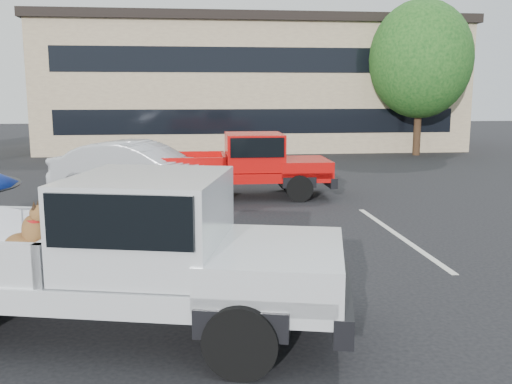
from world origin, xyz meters
TOP-DOWN VIEW (x-y plane):
  - ground at (0.00, 0.00)m, footprint 90.00×90.00m
  - stripe_left at (-3.00, 2.00)m, footprint 0.12×5.00m
  - stripe_right at (3.00, 2.00)m, footprint 0.12×5.00m
  - motel_building at (2.00, 20.99)m, footprint 20.40×8.40m
  - tree_right at (9.00, 16.00)m, footprint 4.46×4.46m
  - tree_back at (6.00, 24.00)m, footprint 4.68×4.68m
  - silver_pickup at (-1.77, -2.07)m, footprint 5.99×3.24m
  - red_pickup at (0.47, 6.56)m, footprint 5.21×1.99m
  - silver_sedan at (-2.41, 6.50)m, footprint 4.90×3.37m

SIDE VIEW (x-z plane):
  - ground at x=0.00m, z-range 0.00..0.00m
  - stripe_left at x=-3.00m, z-range 0.00..0.01m
  - stripe_right at x=3.00m, z-range 0.00..0.01m
  - silver_sedan at x=-2.41m, z-range 0.00..1.53m
  - red_pickup at x=0.47m, z-range 0.08..1.79m
  - silver_pickup at x=-1.77m, z-range 0.02..2.08m
  - motel_building at x=2.00m, z-range 0.06..6.36m
  - tree_right at x=9.00m, z-range 0.82..7.60m
  - tree_back at x=6.00m, z-range 0.86..7.97m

